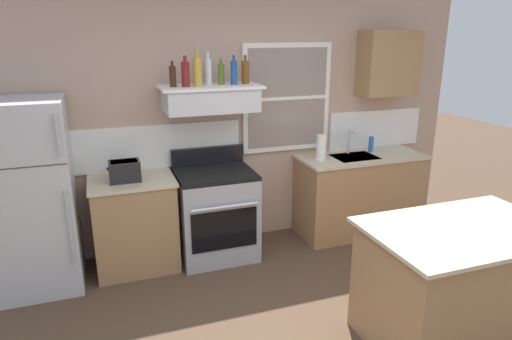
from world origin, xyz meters
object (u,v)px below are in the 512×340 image
object	(u,v)px
toaster	(125,171)
paper_towel_roll	(321,147)
bottle_brown_stout	(173,76)
bottle_olive_oil_square	(221,74)
bottle_amber_wine	(245,72)
stove_range	(216,213)
bottle_red_label_wine	(185,74)
bottle_clear_tall	(208,71)
bottle_champagne_gold_foil	(198,71)
bottle_blue_liqueur	(234,72)
kitchen_island	(458,284)
refrigerator	(32,197)
dish_soap_bottle	(371,144)

from	to	relation	value
toaster	paper_towel_roll	size ratio (longest dim) A/B	1.10
bottle_brown_stout	paper_towel_roll	bearing A→B (deg)	-1.73
toaster	bottle_olive_oil_square	world-z (taller)	bottle_olive_oil_square
bottle_amber_wine	stove_range	bearing A→B (deg)	-164.40
bottle_red_label_wine	bottle_clear_tall	xyz separation A→B (m)	(0.24, 0.10, 0.01)
bottle_champagne_gold_foil	bottle_clear_tall	xyz separation A→B (m)	(0.13, 0.10, -0.01)
stove_range	bottle_clear_tall	world-z (taller)	bottle_clear_tall
bottle_blue_liqueur	kitchen_island	distance (m)	2.66
bottle_blue_liqueur	kitchen_island	size ratio (longest dim) A/B	0.20
bottle_champagne_gold_foil	bottle_amber_wine	world-z (taller)	bottle_champagne_gold_foil
refrigerator	bottle_brown_stout	bearing A→B (deg)	4.69
toaster	dish_soap_bottle	distance (m)	2.74
bottle_clear_tall	paper_towel_roll	distance (m)	1.45
paper_towel_roll	bottle_blue_liqueur	bearing A→B (deg)	177.62
stove_range	bottle_olive_oil_square	distance (m)	1.39
bottle_clear_tall	kitchen_island	xyz separation A→B (m)	(1.35, -2.04, -1.42)
toaster	kitchen_island	xyz separation A→B (m)	(2.20, -1.88, -0.55)
bottle_clear_tall	kitchen_island	size ratio (longest dim) A/B	0.22
bottle_blue_liqueur	dish_soap_bottle	distance (m)	1.86
toaster	bottle_red_label_wine	size ratio (longest dim) A/B	1.05
bottle_brown_stout	bottle_clear_tall	xyz separation A→B (m)	(0.35, 0.07, 0.03)
bottle_champagne_gold_foil	bottle_amber_wine	bearing A→B (deg)	6.08
dish_soap_bottle	bottle_champagne_gold_foil	bearing A→B (deg)	-177.48
bottle_olive_oil_square	bottle_blue_liqueur	bearing A→B (deg)	-19.81
toaster	bottle_brown_stout	bearing A→B (deg)	9.52
kitchen_island	paper_towel_roll	bearing A→B (deg)	94.71
bottle_clear_tall	dish_soap_bottle	xyz separation A→B (m)	(1.88, -0.02, -0.87)
refrigerator	stove_range	distance (m)	1.70
dish_soap_bottle	paper_towel_roll	bearing A→B (deg)	-171.74
bottle_brown_stout	bottle_amber_wine	world-z (taller)	bottle_amber_wine
bottle_champagne_gold_foil	refrigerator	bearing A→B (deg)	-177.30
bottle_brown_stout	toaster	bearing A→B (deg)	-170.48
bottle_brown_stout	paper_towel_roll	distance (m)	1.74
paper_towel_roll	kitchen_island	bearing A→B (deg)	-85.29
bottle_blue_liqueur	kitchen_island	bearing A→B (deg)	-60.46
bottle_olive_oil_square	bottle_champagne_gold_foil	bearing A→B (deg)	-164.02
toaster	kitchen_island	bearing A→B (deg)	-40.54
kitchen_island	bottle_champagne_gold_foil	bearing A→B (deg)	127.26
refrigerator	bottle_blue_liqueur	xyz separation A→B (m)	(1.89, 0.10, 1.01)
refrigerator	stove_range	world-z (taller)	refrigerator
bottle_red_label_wine	bottle_olive_oil_square	world-z (taller)	bottle_red_label_wine
bottle_champagne_gold_foil	bottle_clear_tall	distance (m)	0.16
refrigerator	toaster	distance (m)	0.81
bottle_brown_stout	kitchen_island	xyz separation A→B (m)	(1.70, -1.97, -1.39)
toaster	bottle_champagne_gold_foil	size ratio (longest dim) A/B	0.90
bottle_champagne_gold_foil	bottle_olive_oil_square	world-z (taller)	bottle_champagne_gold_foil
bottle_clear_tall	paper_towel_roll	size ratio (longest dim) A/B	1.13
bottle_olive_oil_square	paper_towel_roll	xyz separation A→B (m)	(1.07, -0.08, -0.80)
bottle_olive_oil_square	bottle_brown_stout	bearing A→B (deg)	-175.76
toaster	kitchen_island	world-z (taller)	toaster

